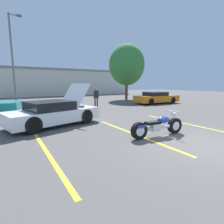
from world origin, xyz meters
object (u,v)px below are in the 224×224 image
(tree_background, at_px, (127,65))
(spectator_by_show_car, at_px, (96,96))
(show_car_hood_open, at_px, (54,113))
(motorcycle, at_px, (158,126))
(light_pole, at_px, (13,55))
(spectator_near_motorcycle, at_px, (76,99))
(parked_car_right_row, at_px, (156,98))

(tree_background, bearing_deg, spectator_by_show_car, -144.33)
(show_car_hood_open, xyz_separation_m, spectator_by_show_car, (4.50, 4.46, 0.38))
(motorcycle, distance_m, show_car_hood_open, 4.87)
(light_pole, bearing_deg, motorcycle, -76.68)
(spectator_near_motorcycle, bearing_deg, tree_background, 35.00)
(light_pole, height_order, spectator_by_show_car, light_pole)
(parked_car_right_row, bearing_deg, spectator_near_motorcycle, -168.71)
(motorcycle, relative_size, show_car_hood_open, 0.52)
(show_car_hood_open, height_order, spectator_near_motorcycle, show_car_hood_open)
(spectator_near_motorcycle, distance_m, spectator_by_show_car, 2.76)
(light_pole, bearing_deg, spectator_near_motorcycle, -71.23)
(light_pole, distance_m, spectator_near_motorcycle, 10.19)
(tree_background, height_order, parked_car_right_row, tree_background)
(light_pole, relative_size, motorcycle, 3.68)
(motorcycle, xyz_separation_m, show_car_hood_open, (-2.89, 3.91, 0.20))
(light_pole, height_order, spectator_near_motorcycle, light_pole)
(motorcycle, xyz_separation_m, spectator_near_motorcycle, (-0.70, 6.87, 0.55))
(motorcycle, bearing_deg, light_pole, 108.30)
(tree_background, height_order, spectator_near_motorcycle, tree_background)
(show_car_hood_open, bearing_deg, parked_car_right_row, 6.10)
(show_car_hood_open, relative_size, spectator_near_motorcycle, 2.84)
(parked_car_right_row, bearing_deg, tree_background, 93.63)
(spectator_by_show_car, bearing_deg, light_pole, 125.70)
(parked_car_right_row, distance_m, spectator_by_show_car, 6.56)
(parked_car_right_row, xyz_separation_m, spectator_near_motorcycle, (-8.85, -1.11, 0.38))
(show_car_hood_open, bearing_deg, light_pole, 79.98)
(motorcycle, bearing_deg, tree_background, 62.96)
(motorcycle, height_order, parked_car_right_row, parked_car_right_row)
(tree_background, relative_size, show_car_hood_open, 1.48)
(light_pole, height_order, parked_car_right_row, light_pole)
(tree_background, bearing_deg, show_car_hood_open, -140.33)
(show_car_hood_open, bearing_deg, spectator_near_motorcycle, 39.44)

